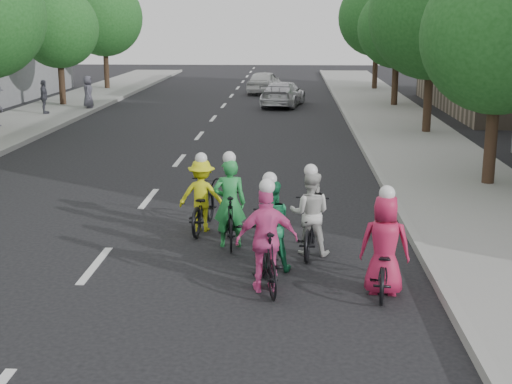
# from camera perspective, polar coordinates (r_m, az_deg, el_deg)

# --- Properties ---
(ground) EXTENTS (120.00, 120.00, 0.00)m
(ground) POSITION_cam_1_polar(r_m,az_deg,el_deg) (13.41, -12.74, -5.74)
(ground) COLOR black
(ground) RESTS_ON ground
(sidewalk_right) EXTENTS (4.00, 80.00, 0.15)m
(sidewalk_right) POSITION_cam_1_polar(r_m,az_deg,el_deg) (23.02, 13.95, 2.45)
(sidewalk_right) COLOR gray
(sidewalk_right) RESTS_ON ground
(curb_right) EXTENTS (0.18, 80.00, 0.18)m
(curb_right) POSITION_cam_1_polar(r_m,az_deg,el_deg) (22.72, 9.12, 2.58)
(curb_right) COLOR #999993
(curb_right) RESTS_ON ground
(tree_l_4) EXTENTS (4.00, 4.00, 5.97)m
(tree_l_4) POSITION_cam_1_polar(r_m,az_deg,el_deg) (38.04, -15.53, 12.51)
(tree_l_4) COLOR black
(tree_l_4) RESTS_ON ground
(tree_l_5) EXTENTS (4.80, 4.80, 6.93)m
(tree_l_5) POSITION_cam_1_polar(r_m,az_deg,el_deg) (46.68, -12.07, 13.49)
(tree_l_5) COLOR black
(tree_l_5) RESTS_ON ground
(tree_r_0) EXTENTS (4.00, 4.00, 5.97)m
(tree_r_0) POSITION_cam_1_polar(r_m,az_deg,el_deg) (19.50, 18.87, 11.71)
(tree_r_0) COLOR black
(tree_r_0) RESTS_ON ground
(tree_r_1) EXTENTS (4.80, 4.80, 6.93)m
(tree_r_1) POSITION_cam_1_polar(r_m,az_deg,el_deg) (28.27, 13.94, 13.52)
(tree_r_1) COLOR black
(tree_r_1) RESTS_ON ground
(tree_r_2) EXTENTS (4.00, 4.00, 5.97)m
(tree_r_2) POSITION_cam_1_polar(r_m,az_deg,el_deg) (37.15, 11.25, 12.72)
(tree_r_2) COLOR black
(tree_r_2) RESTS_ON ground
(tree_r_3) EXTENTS (4.80, 4.80, 6.93)m
(tree_r_3) POSITION_cam_1_polar(r_m,az_deg,el_deg) (46.07, 9.66, 13.60)
(tree_r_3) COLOR black
(tree_r_3) RESTS_ON ground
(cyclist_0) EXTENTS (1.04, 2.00, 1.69)m
(cyclist_0) POSITION_cam_1_polar(r_m,az_deg,el_deg) (15.14, -4.32, -0.77)
(cyclist_0) COLOR black
(cyclist_0) RESTS_ON ground
(cyclist_1) EXTENTS (0.88, 1.87, 1.80)m
(cyclist_1) POSITION_cam_1_polar(r_m,az_deg,el_deg) (12.69, 1.09, -3.28)
(cyclist_1) COLOR black
(cyclist_1) RESTS_ON ground
(cyclist_2) EXTENTS (0.68, 1.81, 1.91)m
(cyclist_2) POSITION_cam_1_polar(r_m,az_deg,el_deg) (14.05, -2.09, -1.69)
(cyclist_2) COLOR black
(cyclist_2) RESTS_ON ground
(cyclist_3) EXTENTS (0.86, 1.93, 1.76)m
(cyclist_3) POSITION_cam_1_polar(r_m,az_deg,el_deg) (13.62, 4.33, -2.38)
(cyclist_3) COLOR black
(cyclist_3) RESTS_ON ground
(cyclist_4) EXTENTS (1.09, 1.82, 1.90)m
(cyclist_4) POSITION_cam_1_polar(r_m,az_deg,el_deg) (11.74, 0.88, -4.60)
(cyclist_4) COLOR black
(cyclist_4) RESTS_ON ground
(cyclist_5) EXTENTS (0.89, 1.86, 1.82)m
(cyclist_5) POSITION_cam_1_polar(r_m,az_deg,el_deg) (11.83, 10.19, -5.03)
(cyclist_5) COLOR black
(cyclist_5) RESTS_ON ground
(follow_car_lead) EXTENTS (2.55, 4.67, 1.28)m
(follow_car_lead) POSITION_cam_1_polar(r_m,az_deg,el_deg) (37.24, 2.17, 7.85)
(follow_car_lead) COLOR silver
(follow_car_lead) RESTS_ON ground
(follow_car_trail) EXTENTS (2.22, 4.24, 1.38)m
(follow_car_trail) POSITION_cam_1_polar(r_m,az_deg,el_deg) (43.90, 0.67, 8.79)
(follow_car_trail) COLOR white
(follow_car_trail) RESTS_ON ground
(spectator_1) EXTENTS (0.61, 0.98, 1.55)m
(spectator_1) POSITION_cam_1_polar(r_m,az_deg,el_deg) (34.45, -16.60, 7.31)
(spectator_1) COLOR #474752
(spectator_1) RESTS_ON sidewalk_left
(spectator_2) EXTENTS (0.64, 0.85, 1.56)m
(spectator_2) POSITION_cam_1_polar(r_m,az_deg,el_deg) (36.23, -13.29, 7.80)
(spectator_2) COLOR #494854
(spectator_2) RESTS_ON sidewalk_left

